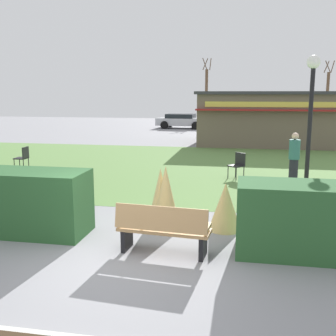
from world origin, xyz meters
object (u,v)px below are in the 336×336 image
park_bench (163,229)px  cafe_chair_west (23,156)px  food_kiosk (277,118)px  lamppost_mid (311,109)px  tree_right_bg (327,96)px  tree_left_bg (206,95)px  parked_car_west_slot (182,121)px  person_strolling (294,159)px  cafe_chair_east (238,163)px

park_bench → cafe_chair_west: bearing=133.8°
food_kiosk → lamppost_mid: bearing=-90.5°
park_bench → tree_right_bg: size_ratio=0.29×
lamppost_mid → tree_left_bg: (-5.38, 28.53, 0.27)m
food_kiosk → tree_left_bg: size_ratio=1.44×
lamppost_mid → tree_right_bg: 30.37m
cafe_chair_west → parked_car_west_slot: size_ratio=0.21×
person_strolling → tree_right_bg: 28.96m
food_kiosk → cafe_chair_west: size_ratio=10.08×
parked_car_west_slot → person_strolling: bearing=-72.0°
tree_left_bg → tree_right_bg: bearing=6.1°
parked_car_west_slot → tree_left_bg: bearing=78.1°
person_strolling → tree_left_bg: size_ratio=0.27×
food_kiosk → parked_car_west_slot: bearing=126.3°
park_bench → parked_car_west_slot: 26.83m
food_kiosk → parked_car_west_slot: 11.68m
person_strolling → tree_right_bg: (6.25, 28.22, 1.74)m
cafe_chair_east → tree_right_bg: tree_right_bg is taller
lamppost_mid → cafe_chair_west: lamppost_mid is taller
person_strolling → parked_car_west_slot: 21.37m
food_kiosk → tree_left_bg: tree_left_bg is taller
tree_right_bg → cafe_chair_west: bearing=-120.5°
lamppost_mid → cafe_chair_west: size_ratio=4.39×
parked_car_west_slot → tree_right_bg: size_ratio=0.73×
parked_car_west_slot → lamppost_mid: bearing=-72.7°
food_kiosk → tree_right_bg: 18.33m
tree_right_bg → parked_car_west_slot: bearing=-148.4°
cafe_chair_west → parked_car_west_slot: (3.24, 19.43, 0.12)m
cafe_chair_east → tree_right_bg: (8.00, 27.45, 2.07)m
lamppost_mid → tree_left_bg: size_ratio=0.63×
tree_left_bg → cafe_chair_east: bearing=-82.5°
lamppost_mid → food_kiosk: size_ratio=0.44×
lamppost_mid → tree_right_bg: (6.08, 29.75, 0.12)m
cafe_chair_west → cafe_chair_east: size_ratio=1.00×
lamppost_mid → tree_left_bg: 29.04m
person_strolling → tree_left_bg: bearing=9.7°
cafe_chair_east → person_strolling: 1.94m
park_bench → tree_left_bg: bearing=93.8°
lamppost_mid → cafe_chair_east: size_ratio=4.39×
food_kiosk → cafe_chair_west: 14.30m
cafe_chair_west → tree_left_bg: 26.62m
park_bench → person_strolling: bearing=64.4°
person_strolling → parked_car_west_slot: person_strolling is taller
park_bench → food_kiosk: food_kiosk is taller
food_kiosk → tree_right_bg: (5.98, 17.30, 1.09)m
lamppost_mid → tree_right_bg: tree_right_bg is taller
cafe_chair_east → parked_car_west_slot: 20.15m
person_strolling → cafe_chair_east: bearing=65.1°
park_bench → cafe_chair_east: (1.25, 7.03, 0.05)m
lamppost_mid → cafe_chair_east: 3.57m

